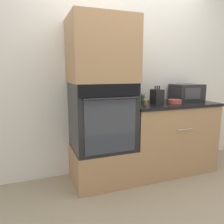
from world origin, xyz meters
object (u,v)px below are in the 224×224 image
object	(u,v)px
wall_oven	(102,116)
knife_block	(157,96)
microwave	(187,92)
bowl	(175,101)
condiment_jar_far	(137,98)
condiment_jar_near	(137,102)
condiment_jar_back	(143,98)
condiment_jar_mid	(145,102)

from	to	relation	value
wall_oven	knife_block	bearing A→B (deg)	1.44
microwave	bowl	bearing A→B (deg)	-150.15
bowl	condiment_jar_far	size ratio (longest dim) A/B	1.70
knife_block	bowl	bearing A→B (deg)	-24.17
wall_oven	condiment_jar_far	world-z (taller)	wall_oven
microwave	condiment_jar_near	bearing A→B (deg)	-168.52
wall_oven	knife_block	size ratio (longest dim) A/B	3.48
microwave	knife_block	distance (m)	0.55
microwave	knife_block	xyz separation A→B (m)	(-0.54, -0.10, -0.02)
condiment_jar_near	condiment_jar_back	size ratio (longest dim) A/B	0.62
wall_oven	condiment_jar_far	distance (m)	0.64
bowl	condiment_jar_near	size ratio (longest dim) A/B	2.37
microwave	condiment_jar_near	size ratio (longest dim) A/B	5.68
condiment_jar_near	knife_block	bearing A→B (deg)	13.44
wall_oven	condiment_jar_back	bearing A→B (deg)	17.69
knife_block	bowl	size ratio (longest dim) A/B	1.32
wall_oven	condiment_jar_near	world-z (taller)	wall_oven
wall_oven	condiment_jar_back	world-z (taller)	wall_oven
condiment_jar_near	condiment_jar_far	distance (m)	0.33
condiment_jar_near	condiment_jar_mid	distance (m)	0.09
condiment_jar_far	bowl	bearing A→B (deg)	-40.22
wall_oven	bowl	distance (m)	0.96
microwave	condiment_jar_far	bearing A→B (deg)	169.82
microwave	condiment_jar_back	size ratio (longest dim) A/B	3.53
condiment_jar_mid	knife_block	bearing A→B (deg)	25.08
bowl	condiment_jar_back	world-z (taller)	condiment_jar_back
condiment_jar_near	condiment_jar_mid	bearing A→B (deg)	-19.85
bowl	condiment_jar_mid	size ratio (longest dim) A/B	2.30
condiment_jar_near	wall_oven	bearing A→B (deg)	172.29
condiment_jar_back	bowl	bearing A→B (deg)	-41.97
condiment_jar_back	knife_block	bearing A→B (deg)	-61.06
knife_block	condiment_jar_back	xyz separation A→B (m)	(-0.10, 0.18, -0.03)
knife_block	microwave	bearing A→B (deg)	10.32
microwave	condiment_jar_mid	distance (m)	0.80
knife_block	condiment_jar_near	bearing A→B (deg)	-166.56
condiment_jar_far	condiment_jar_back	bearing A→B (deg)	-30.89
condiment_jar_mid	condiment_jar_back	size ratio (longest dim) A/B	0.64
wall_oven	knife_block	distance (m)	0.77
condiment_jar_far	knife_block	bearing A→B (deg)	-53.04
bowl	condiment_jar_far	distance (m)	0.49
bowl	condiment_jar_back	xyz separation A→B (m)	(-0.31, 0.28, 0.03)
knife_block	condiment_jar_near	xyz separation A→B (m)	(-0.32, -0.08, -0.05)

